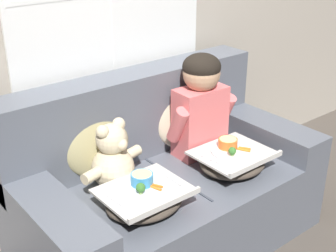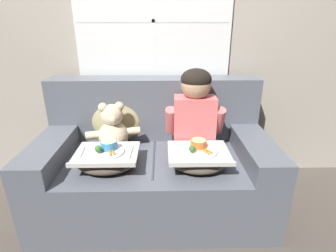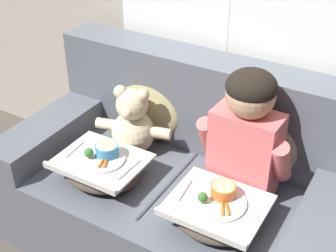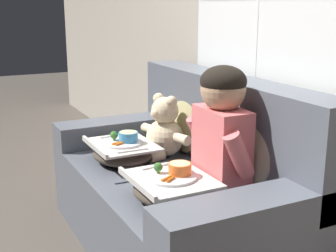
% 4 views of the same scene
% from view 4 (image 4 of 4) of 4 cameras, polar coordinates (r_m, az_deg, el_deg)
% --- Properties ---
extents(ground_plane, '(14.00, 14.00, 0.00)m').
position_cam_4_polar(ground_plane, '(2.63, 0.75, -14.70)').
color(ground_plane, '#4C443D').
extents(wall_back_with_window, '(8.00, 0.08, 2.60)m').
position_cam_4_polar(wall_back_with_window, '(2.59, 11.80, 14.60)').
color(wall_back_with_window, '#A89E8E').
rests_on(wall_back_with_window, ground_plane).
extents(couch, '(1.62, 0.88, 0.92)m').
position_cam_4_polar(couch, '(2.52, 2.15, -7.80)').
color(couch, '#565B66').
rests_on(couch, ground_plane).
extents(throw_pillow_behind_child, '(0.43, 0.21, 0.44)m').
position_cam_4_polar(throw_pillow_behind_child, '(2.27, 9.77, -2.30)').
color(throw_pillow_behind_child, '#C1B293').
rests_on(throw_pillow_behind_child, couch).
extents(throw_pillow_behind_teddy, '(0.40, 0.19, 0.41)m').
position_cam_4_polar(throw_pillow_behind_teddy, '(2.75, 2.48, 0.87)').
color(throw_pillow_behind_teddy, tan).
rests_on(throw_pillow_behind_teddy, couch).
extents(child_figure, '(0.42, 0.21, 0.59)m').
position_cam_4_polar(child_figure, '(2.15, 6.59, 0.28)').
color(child_figure, '#DB6666').
rests_on(child_figure, couch).
extents(teddy_bear, '(0.39, 0.28, 0.36)m').
position_cam_4_polar(teddy_bear, '(2.69, -0.46, -0.51)').
color(teddy_bear, beige).
rests_on(teddy_bear, couch).
extents(lap_tray_child, '(0.39, 0.34, 0.17)m').
position_cam_4_polar(lap_tray_child, '(2.11, 0.30, -7.50)').
color(lap_tray_child, '#473D33').
rests_on(lap_tray_child, child_figure).
extents(lap_tray_teddy, '(0.40, 0.33, 0.17)m').
position_cam_4_polar(lap_tray_teddy, '(2.61, -5.60, -3.11)').
color(lap_tray_teddy, '#473D33').
rests_on(lap_tray_teddy, teddy_bear).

